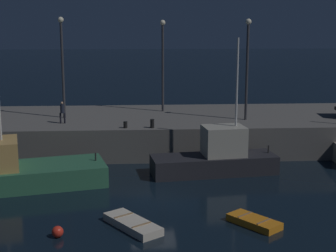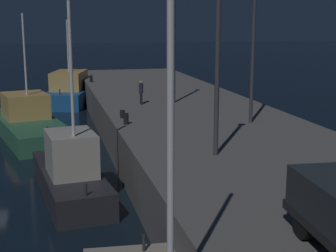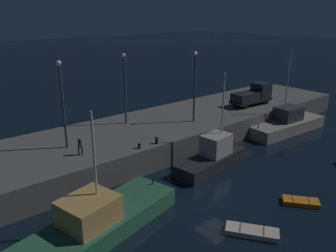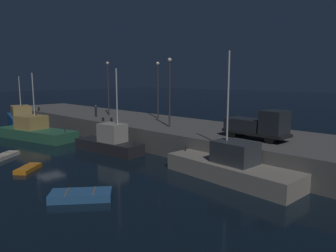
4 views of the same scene
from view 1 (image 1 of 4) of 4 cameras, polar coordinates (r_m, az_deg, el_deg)
ground_plane at (r=28.86m, az=-1.67°, el=-8.04°), size 320.00×320.00×0.00m
pier_quay at (r=40.54m, az=-2.25°, el=-0.52°), size 62.44×10.72×2.40m
fishing_boat_blue at (r=31.73m, az=-18.11°, el=-4.95°), size 12.22×6.23×8.41m
fishing_boat_orange at (r=33.25m, az=5.48°, el=-3.49°), size 8.33×3.47×8.72m
dinghy_orange_near at (r=25.49m, az=9.59°, el=-10.50°), size 2.53×2.76×0.39m
rowboat_blue_far at (r=24.89m, az=-4.00°, el=-10.88°), size 2.95×3.48×0.42m
mooring_buoy_near at (r=24.32m, az=-12.24°, el=-11.48°), size 0.54×0.54×0.54m
lamp_post_west at (r=39.77m, az=-11.73°, el=7.30°), size 0.44×0.44×7.65m
lamp_post_east at (r=41.84m, az=-0.59°, el=7.59°), size 0.44×0.44×7.44m
lamp_post_central at (r=38.59m, az=8.85°, el=7.17°), size 0.44×0.44×7.51m
dockworker at (r=37.89m, az=-11.73°, el=1.65°), size 0.42×0.29×1.60m
bollard_west at (r=35.63m, az=-1.78°, el=0.28°), size 0.28×0.28×0.62m
bollard_east at (r=35.71m, az=-4.78°, el=0.14°), size 0.28×0.28×0.46m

